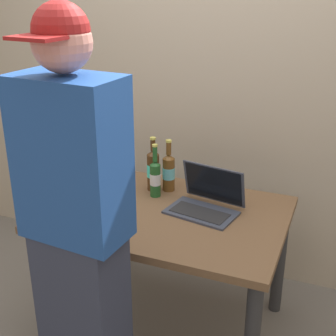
% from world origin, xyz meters
% --- Properties ---
extents(ground_plane, '(8.00, 8.00, 0.00)m').
position_xyz_m(ground_plane, '(0.00, 0.00, 0.00)').
color(ground_plane, slate).
rests_on(ground_plane, ground).
extents(desk, '(1.27, 0.88, 0.75)m').
position_xyz_m(desk, '(0.00, 0.00, 0.64)').
color(desk, brown).
rests_on(desk, ground).
extents(laptop, '(0.40, 0.34, 0.23)m').
position_xyz_m(laptop, '(0.19, 0.10, 0.81)').
color(laptop, '#383D4C').
rests_on(laptop, desk).
extents(beer_bottle_dark, '(0.07, 0.07, 0.32)m').
position_xyz_m(beer_bottle_dark, '(-0.17, 0.23, 0.88)').
color(beer_bottle_dark, '#472B14').
rests_on(beer_bottle_dark, desk).
extents(beer_bottle_green, '(0.07, 0.07, 0.31)m').
position_xyz_m(beer_bottle_green, '(-0.09, 0.26, 0.87)').
color(beer_bottle_green, brown).
rests_on(beer_bottle_green, desk).
extents(beer_bottle_amber, '(0.06, 0.06, 0.31)m').
position_xyz_m(beer_bottle_amber, '(-0.13, 0.15, 0.87)').
color(beer_bottle_amber, '#1E5123').
rests_on(beer_bottle_amber, desk).
extents(person_figure, '(0.42, 0.31, 1.84)m').
position_xyz_m(person_figure, '(-0.08, -0.71, 0.94)').
color(person_figure, '#2D3347').
rests_on(person_figure, ground).
extents(coffee_mug, '(0.12, 0.08, 0.11)m').
position_xyz_m(coffee_mug, '(0.19, 0.31, 0.81)').
color(coffee_mug, white).
rests_on(coffee_mug, desk).
extents(back_wall, '(6.00, 0.10, 2.60)m').
position_xyz_m(back_wall, '(0.00, 0.78, 1.30)').
color(back_wall, tan).
rests_on(back_wall, ground).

